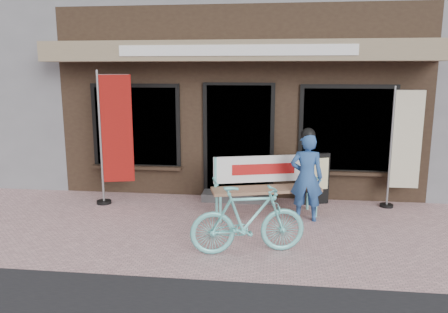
# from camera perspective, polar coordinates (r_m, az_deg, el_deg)

# --- Properties ---
(ground) EXTENTS (70.00, 70.00, 0.00)m
(ground) POSITION_cam_1_polar(r_m,az_deg,el_deg) (6.68, 0.30, -10.07)
(ground) COLOR #CB9B9B
(ground) RESTS_ON ground
(storefront) EXTENTS (7.00, 6.77, 6.00)m
(storefront) POSITION_cam_1_polar(r_m,az_deg,el_deg) (11.18, 3.37, 14.11)
(storefront) COLOR black
(storefront) RESTS_ON ground
(bench) EXTENTS (1.88, 0.95, 0.99)m
(bench) POSITION_cam_1_polar(r_m,az_deg,el_deg) (7.44, 5.36, -3.18)
(bench) COLOR #6CD3D0
(bench) RESTS_ON ground
(person) EXTENTS (0.54, 0.37, 1.53)m
(person) POSITION_cam_1_polar(r_m,az_deg,el_deg) (7.18, 10.74, -2.46)
(person) COLOR #284E8B
(person) RESTS_ON ground
(bicycle) EXTENTS (1.61, 0.82, 0.93)m
(bicycle) POSITION_cam_1_polar(r_m,az_deg,el_deg) (5.88, 3.16, -8.24)
(bicycle) COLOR #6CD3D0
(bicycle) RESTS_ON ground
(nobori_red) EXTENTS (0.72, 0.32, 2.43)m
(nobori_red) POSITION_cam_1_polar(r_m,az_deg,el_deg) (8.12, -14.13, 2.59)
(nobori_red) COLOR gray
(nobori_red) RESTS_ON ground
(nobori_cream) EXTENTS (0.63, 0.24, 2.16)m
(nobori_cream) POSITION_cam_1_polar(r_m,az_deg,el_deg) (8.26, 22.43, 1.25)
(nobori_cream) COLOR gray
(nobori_cream) RESTS_ON ground
(menu_stand) EXTENTS (0.47, 0.25, 0.95)m
(menu_stand) POSITION_cam_1_polar(r_m,az_deg,el_deg) (8.15, 11.99, -2.79)
(menu_stand) COLOR black
(menu_stand) RESTS_ON ground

